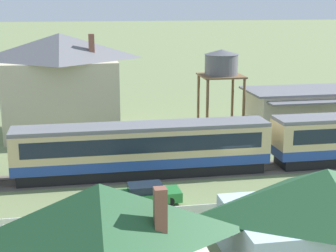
# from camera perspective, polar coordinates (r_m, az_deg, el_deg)

# --- Properties ---
(ground_plane) EXTENTS (600.00, 600.00, 0.00)m
(ground_plane) POSITION_cam_1_polar(r_m,az_deg,el_deg) (42.31, 7.21, -5.07)
(ground_plane) COLOR #707F51
(passenger_train) EXTENTS (62.74, 3.09, 4.18)m
(passenger_train) POSITION_cam_1_polar(r_m,az_deg,el_deg) (40.57, -2.45, -2.36)
(passenger_train) COLOR #234293
(passenger_train) RESTS_ON ground_plane
(railway_track) EXTENTS (131.75, 3.60, 0.04)m
(railway_track) POSITION_cam_1_polar(r_m,az_deg,el_deg) (41.80, 1.85, -5.19)
(railway_track) COLOR #665B51
(railway_track) RESTS_ON ground_plane
(station_building) EXTENTS (14.97, 7.65, 4.70)m
(station_building) POSITION_cam_1_polar(r_m,az_deg,el_deg) (55.57, 16.15, 1.61)
(station_building) COLOR beige
(station_building) RESTS_ON ground_plane
(station_house_grey_roof) EXTENTS (12.02, 9.39, 10.36)m
(station_house_grey_roof) POSITION_cam_1_polar(r_m,az_deg,el_deg) (53.86, -11.72, 4.71)
(station_house_grey_roof) COLOR beige
(station_house_grey_roof) RESTS_ON ground_plane
(water_tower) EXTENTS (4.22, 4.22, 8.80)m
(water_tower) POSITION_cam_1_polar(r_m,az_deg,el_deg) (52.23, 5.93, 6.67)
(water_tower) COLOR brown
(water_tower) RESTS_ON ground_plane
(cottage_dark_green_roof) EXTENTS (10.02, 5.73, 5.67)m
(cottage_dark_green_roof) POSITION_cam_1_polar(r_m,az_deg,el_deg) (24.30, -7.45, -12.37)
(cottage_dark_green_roof) COLOR beige
(cottage_dark_green_roof) RESTS_ON ground_plane
(cottage_dark_green_roof_2) EXTENTS (10.70, 6.74, 5.19)m
(cottage_dark_green_roof_2) POSITION_cam_1_polar(r_m,az_deg,el_deg) (28.55, 16.91, -9.32)
(cottage_dark_green_roof_2) COLOR silver
(cottage_dark_green_roof_2) RESTS_ON ground_plane
(parked_car_green) EXTENTS (4.66, 1.96, 1.39)m
(parked_car_green) POSITION_cam_1_polar(r_m,az_deg,el_deg) (35.59, -2.37, -7.56)
(parked_car_green) COLOR #287A38
(parked_car_green) RESTS_ON ground_plane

